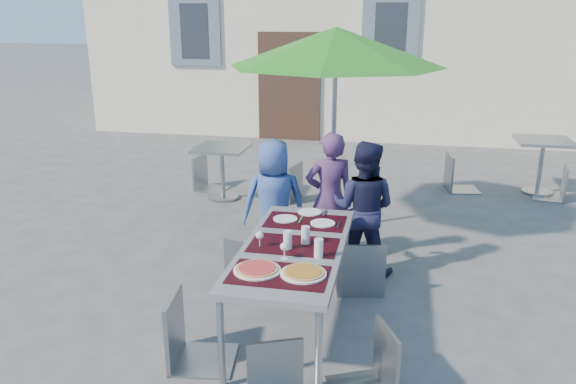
% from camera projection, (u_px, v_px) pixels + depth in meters
% --- Properties ---
extents(ground, '(90.00, 90.00, 0.00)m').
position_uv_depth(ground, '(348.00, 340.00, 4.55)').
color(ground, '#4A4A4C').
rests_on(ground, ground).
extents(dining_table, '(0.80, 1.85, 0.76)m').
position_uv_depth(dining_table, '(294.00, 252.00, 4.52)').
color(dining_table, '#504F54').
rests_on(dining_table, ground).
extents(pizza_near_left, '(0.34, 0.34, 0.03)m').
position_uv_depth(pizza_near_left, '(257.00, 269.00, 4.04)').
color(pizza_near_left, white).
rests_on(pizza_near_left, dining_table).
extents(pizza_near_right, '(0.33, 0.33, 0.03)m').
position_uv_depth(pizza_near_right, '(303.00, 273.00, 3.98)').
color(pizza_near_right, white).
rests_on(pizza_near_right, dining_table).
extents(glassware, '(0.56, 0.38, 0.15)m').
position_uv_depth(glassware, '(297.00, 241.00, 4.38)').
color(glassware, silver).
rests_on(glassware, dining_table).
extents(place_settings, '(0.61, 0.49, 0.01)m').
position_uv_depth(place_settings, '(306.00, 218.00, 5.08)').
color(place_settings, white).
rests_on(place_settings, dining_table).
extents(child_0, '(0.76, 0.61, 1.34)m').
position_uv_depth(child_0, '(274.00, 203.00, 5.76)').
color(child_0, '#38549C').
rests_on(child_0, ground).
extents(child_1, '(0.59, 0.48, 1.40)m').
position_uv_depth(child_1, '(330.00, 198.00, 5.82)').
color(child_1, '#573166').
rests_on(child_1, ground).
extents(child_2, '(0.72, 0.50, 1.36)m').
position_uv_depth(child_2, '(363.00, 208.00, 5.57)').
color(child_2, '#1A1B3A').
rests_on(child_2, ground).
extents(chair_0, '(0.46, 0.47, 0.87)m').
position_uv_depth(chair_0, '(246.00, 233.00, 5.41)').
color(chair_0, gray).
rests_on(chair_0, ground).
extents(chair_1, '(0.52, 0.53, 0.91)m').
position_uv_depth(chair_1, '(304.00, 223.00, 5.59)').
color(chair_1, gray).
rests_on(chair_1, ground).
extents(chair_2, '(0.51, 0.52, 1.00)m').
position_uv_depth(chair_2, '(362.00, 235.00, 5.16)').
color(chair_2, gray).
rests_on(chair_2, ground).
extents(chair_3, '(0.52, 0.51, 1.03)m').
position_uv_depth(chair_3, '(186.00, 289.00, 4.09)').
color(chair_3, gray).
rests_on(chair_3, ground).
extents(chair_4, '(0.53, 0.53, 0.89)m').
position_uv_depth(chair_4, '(375.00, 323.00, 3.80)').
color(chair_4, gray).
rests_on(chair_4, ground).
extents(chair_5, '(0.50, 0.50, 0.87)m').
position_uv_depth(chair_5, '(277.00, 343.00, 3.61)').
color(chair_5, gray).
rests_on(chair_5, ground).
extents(patio_umbrella, '(2.47, 2.47, 2.40)m').
position_uv_depth(patio_umbrella, '(336.00, 49.00, 6.26)').
color(patio_umbrella, '#929599').
rests_on(patio_umbrella, ground).
extents(cafe_table_0, '(0.71, 0.71, 0.76)m').
position_uv_depth(cafe_table_0, '(222.00, 163.00, 7.91)').
color(cafe_table_0, '#929599').
rests_on(cafe_table_0, ground).
extents(bg_chair_l_0, '(0.49, 0.49, 0.96)m').
position_uv_depth(bg_chair_l_0, '(205.00, 153.00, 8.34)').
color(bg_chair_l_0, gray).
rests_on(bg_chair_l_0, ground).
extents(bg_chair_r_0, '(0.53, 0.53, 0.99)m').
position_uv_depth(bg_chair_r_0, '(289.00, 160.00, 7.84)').
color(bg_chair_r_0, gray).
rests_on(bg_chair_r_0, ground).
extents(cafe_table_1, '(0.76, 0.76, 0.81)m').
position_uv_depth(cafe_table_1, '(542.00, 155.00, 8.12)').
color(cafe_table_1, '#929599').
rests_on(cafe_table_1, ground).
extents(bg_chair_l_1, '(0.53, 0.53, 1.04)m').
position_uv_depth(bg_chair_l_1, '(458.00, 150.00, 8.27)').
color(bg_chair_l_1, gray).
rests_on(bg_chair_l_1, ground).
extents(bg_chair_r_1, '(0.46, 0.46, 0.91)m').
position_uv_depth(bg_chair_r_1, '(560.00, 163.00, 7.88)').
color(bg_chair_r_1, gray).
rests_on(bg_chair_r_1, ground).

